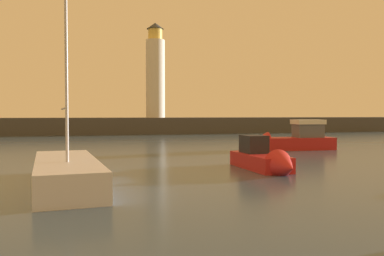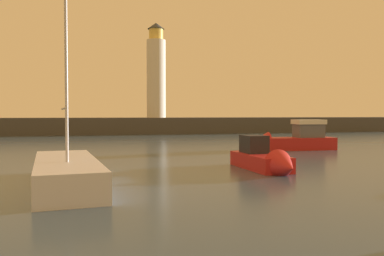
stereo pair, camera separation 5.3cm
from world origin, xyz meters
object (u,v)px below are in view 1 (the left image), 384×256
lighthouse (155,73)px  motorboat_3 (266,160)px  motorboat_0 (290,140)px  sailboat_moored (66,171)px

lighthouse → motorboat_3: (-1.28, -41.50, -8.63)m
motorboat_3 → lighthouse: bearing=88.2°
motorboat_0 → lighthouse: bearing=100.9°
lighthouse → motorboat_3: size_ratio=2.51×
lighthouse → motorboat_0: size_ratio=1.93×
motorboat_0 → sailboat_moored: size_ratio=0.58×
sailboat_moored → lighthouse: bearing=75.8°
lighthouse → sailboat_moored: bearing=-104.2°
lighthouse → sailboat_moored: size_ratio=1.13×
motorboat_0 → motorboat_3: bearing=-123.7°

